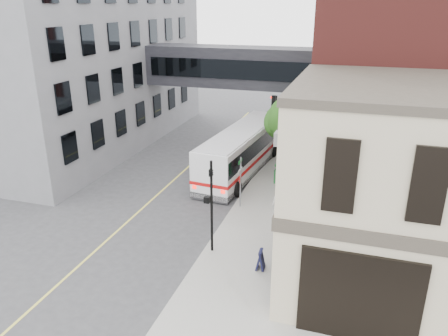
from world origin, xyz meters
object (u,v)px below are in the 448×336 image
Objects in this scene: pedestrian_b at (282,167)px; newspaper_box at (278,176)px; pedestrian_c at (289,167)px; sandwich_board at (261,259)px; bus at (242,149)px; pedestrian_a at (278,206)px.

pedestrian_b is 0.74m from newspaper_box.
sandwich_board is (0.62, -10.93, -0.30)m from pedestrian_c.
bus is 3.50m from pedestrian_c.
pedestrian_a is at bearing 88.77° from sandwich_board.
pedestrian_c is at bearing 90.42° from sandwich_board.
pedestrian_c is 1.19m from newspaper_box.
pedestrian_b reaches higher than pedestrian_a.
newspaper_box is at bearing 93.59° from sandwich_board.
bus is 12.39× the size of sandwich_board.
pedestrian_a is (3.85, -7.00, -0.63)m from bus.
pedestrian_b is at bearing -128.14° from pedestrian_c.
pedestrian_a is at bearing -74.71° from newspaper_box.
bus is 12.60× the size of newspaper_box.
pedestrian_b is 2.11× the size of sandwich_board.
pedestrian_a is 6.40m from pedestrian_c.
pedestrian_c is 1.68× the size of newspaper_box.
pedestrian_b is 0.67m from pedestrian_c.
pedestrian_c is 1.66× the size of sandwich_board.
newspaper_box is (-0.49, -1.04, -0.31)m from pedestrian_c.
pedestrian_b is (-0.84, 5.85, 0.06)m from pedestrian_a.
pedestrian_c is (0.35, 0.53, -0.21)m from pedestrian_b.
sandwich_board reaches higher than newspaper_box.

